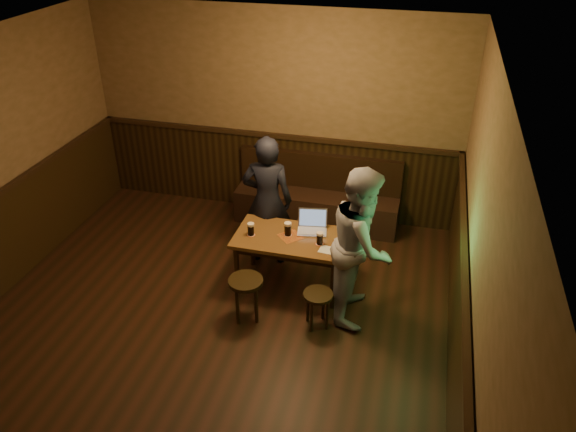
# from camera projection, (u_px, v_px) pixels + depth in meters

# --- Properties ---
(room) EXTENTS (5.04, 6.04, 2.84)m
(room) POSITION_uv_depth(u_px,v_px,m) (193.00, 238.00, 5.22)
(room) COLOR black
(room) RESTS_ON ground
(bench) EXTENTS (2.20, 0.50, 0.95)m
(bench) POSITION_uv_depth(u_px,v_px,m) (317.00, 202.00, 7.64)
(bench) COLOR black
(bench) RESTS_ON ground
(pub_table) EXTENTS (1.24, 0.71, 0.67)m
(pub_table) POSITION_uv_depth(u_px,v_px,m) (290.00, 243.00, 6.28)
(pub_table) COLOR brown
(pub_table) RESTS_ON ground
(stool_left) EXTENTS (0.49, 0.49, 0.50)m
(stool_left) POSITION_uv_depth(u_px,v_px,m) (246.00, 287.00, 5.87)
(stool_left) COLOR black
(stool_left) RESTS_ON ground
(stool_right) EXTENTS (0.40, 0.40, 0.42)m
(stool_right) POSITION_uv_depth(u_px,v_px,m) (318.00, 300.00, 5.79)
(stool_right) COLOR black
(stool_right) RESTS_ON ground
(pint_left) EXTENTS (0.10, 0.10, 0.15)m
(pint_left) POSITION_uv_depth(u_px,v_px,m) (251.00, 229.00, 6.22)
(pint_left) COLOR #B93D16
(pint_left) RESTS_ON pub_table
(pint_mid) EXTENTS (0.10, 0.10, 0.16)m
(pint_mid) POSITION_uv_depth(u_px,v_px,m) (288.00, 229.00, 6.22)
(pint_mid) COLOR #B93D16
(pint_mid) RESTS_ON pub_table
(pint_right) EXTENTS (0.10, 0.10, 0.15)m
(pint_right) POSITION_uv_depth(u_px,v_px,m) (320.00, 238.00, 6.06)
(pint_right) COLOR #B93D16
(pint_right) RESTS_ON pub_table
(laptop) EXTENTS (0.36, 0.31, 0.23)m
(laptop) POSITION_uv_depth(u_px,v_px,m) (312.00, 225.00, 6.32)
(laptop) COLOR silver
(laptop) RESTS_ON pub_table
(menu) EXTENTS (0.24, 0.18, 0.00)m
(menu) POSITION_uv_depth(u_px,v_px,m) (329.00, 250.00, 5.99)
(menu) COLOR silver
(menu) RESTS_ON pub_table
(person_suit) EXTENTS (0.64, 0.46, 1.63)m
(person_suit) POSITION_uv_depth(u_px,v_px,m) (267.00, 201.00, 6.62)
(person_suit) COLOR black
(person_suit) RESTS_ON ground
(person_grey) EXTENTS (0.66, 0.84, 1.71)m
(person_grey) POSITION_uv_depth(u_px,v_px,m) (362.00, 244.00, 5.74)
(person_grey) COLOR #97979D
(person_grey) RESTS_ON ground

